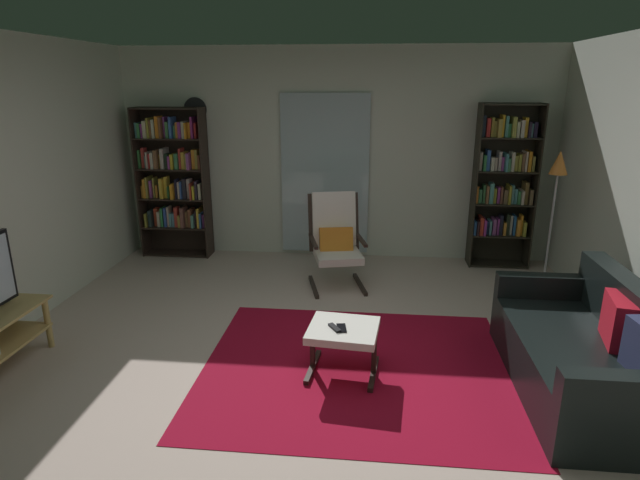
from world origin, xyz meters
name	(u,v)px	position (x,y,z in m)	size (l,w,h in m)	color
ground_plane	(307,368)	(0.00, 0.00, 0.00)	(7.02, 7.02, 0.00)	beige
wall_back	(335,155)	(0.00, 2.90, 1.30)	(5.60, 0.06, 2.60)	silver
glass_door_panel	(325,175)	(-0.12, 2.83, 1.05)	(1.10, 0.01, 2.00)	silver
area_rug	(357,368)	(0.39, 0.04, 0.00)	(2.42, 2.09, 0.01)	maroon
bookshelf_near_tv	(173,178)	(-2.04, 2.69, 1.01)	(0.87, 0.30, 1.88)	#2C211B
bookshelf_near_sofa	(504,181)	(2.03, 2.69, 1.05)	(0.71, 0.30, 1.95)	black
leather_sofa	(590,355)	(2.07, -0.10, 0.30)	(0.87, 1.73, 0.80)	black
lounge_armchair	(336,238)	(0.09, 1.83, 0.53)	(0.70, 0.76, 1.02)	#2C211B
ottoman	(343,335)	(0.29, -0.03, 0.32)	(0.57, 0.53, 0.39)	white
tv_remote	(335,328)	(0.22, -0.07, 0.40)	(0.04, 0.14, 0.02)	black
cell_phone	(341,328)	(0.27, -0.06, 0.40)	(0.07, 0.14, 0.01)	black
floor_lamp_by_shelf	(557,182)	(2.33, 1.80, 1.20)	(0.22, 0.22, 1.52)	#A5A5AD
wall_clock	(195,109)	(-1.74, 2.82, 1.85)	(0.29, 0.03, 0.29)	silver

